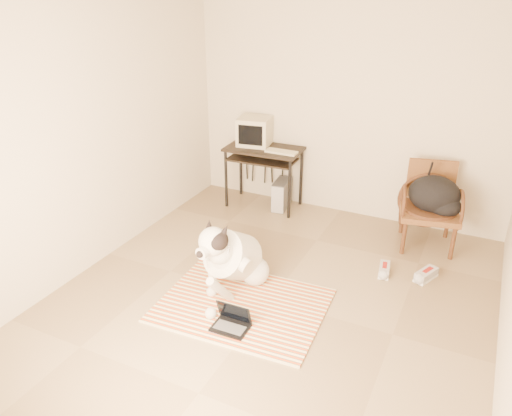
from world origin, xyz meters
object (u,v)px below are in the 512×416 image
Objects in this scene: dog at (233,258)px; rattan_chair at (430,206)px; pc_tower at (282,194)px; backpack at (436,196)px; computer_desk at (263,157)px; crt_monitor at (255,131)px; laptop at (232,321)px.

rattan_chair is (1.57, 1.79, 0.13)m from dog.
pc_tower is 2.01m from backpack.
dog is 2.81× the size of pc_tower.
dog is at bearing -133.18° from backpack.
computer_desk is 2.17× the size of crt_monitor.
pc_tower is at bearing -5.74° from crt_monitor.
computer_desk is 0.35m from crt_monitor.
computer_desk reaches higher than laptop.
crt_monitor is at bearing 174.26° from pc_tower.
rattan_chair is (2.31, -0.20, -0.52)m from crt_monitor.
rattan_chair is at bearing 133.98° from backpack.
dog is 1.27× the size of rattan_chair.
pc_tower is 0.45× the size of rattan_chair.
laptop is at bearing -70.90° from computer_desk.
rattan_chair is 0.17m from backpack.
backpack is at bearing 46.82° from dog.
computer_desk is (-0.86, 2.47, 0.63)m from laptop.
laptop is 0.71× the size of crt_monitor.
crt_monitor reaches higher than laptop.
dog is at bearing -80.74° from pc_tower.
crt_monitor is at bearing 110.30° from dog.
computer_desk is 2.20m from backpack.
rattan_chair is at bearing -3.01° from computer_desk.
crt_monitor is at bearing 111.85° from laptop.
rattan_chair reaches higher than computer_desk.
backpack reaches higher than pc_tower.
dog is 2.02m from computer_desk.
dog is 2.22m from crt_monitor.
dog reaches higher than pc_tower.
pc_tower is (-0.32, 1.95, -0.15)m from dog.
crt_monitor is at bearing 175.02° from rattan_chair.
crt_monitor is 2.37m from rattan_chair.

